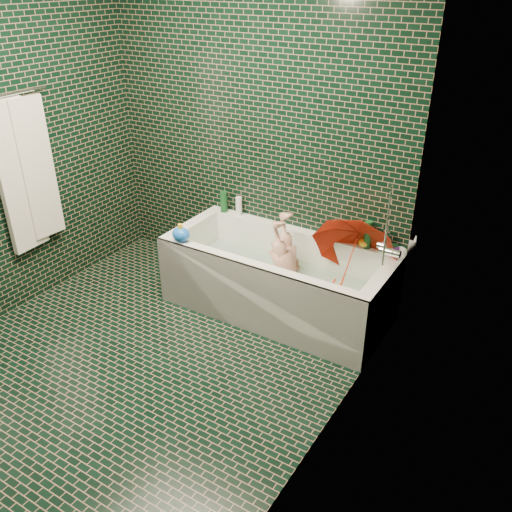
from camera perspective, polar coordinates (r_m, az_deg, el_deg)
The scene contains 20 objects.
floor at distance 3.84m, azimuth -11.55°, elevation -10.68°, with size 2.80×2.80×0.00m, color black.
wall_back at distance 4.26m, azimuth -0.27°, elevation 12.94°, with size 2.80×2.80×0.00m, color black.
wall_right at distance 2.53m, azimuth 7.98°, elevation 1.48°, with size 2.80×2.80×0.00m, color black.
bathtub at distance 4.15m, azimuth 2.17°, elevation -3.19°, with size 1.70×0.75×0.55m.
bath_mat at distance 4.19m, azimuth 2.28°, elevation -3.73°, with size 1.35×0.47×0.01m, color #3FD22A.
water at distance 4.12m, azimuth 2.31°, elevation -2.03°, with size 1.48×0.53×0.00m, color silver.
towel_rail at distance 4.21m, azimuth -24.46°, elevation 15.25°, with size 0.02×0.02×0.58m, color silver.
towel at distance 4.34m, azimuth -23.06°, elevation 7.92°, with size 0.08×0.44×1.12m.
faucet at distance 3.61m, azimuth 13.69°, elevation 1.01°, with size 0.18×0.19×0.55m.
child at distance 4.11m, azimuth 3.36°, elevation -2.00°, with size 0.34×0.22×0.93m, color tan.
umbrella at distance 3.87m, azimuth 9.92°, elevation -0.16°, with size 0.58×0.58×0.51m, color red.
soap_bottle_a at distance 4.02m, azimuth 14.83°, elevation 0.20°, with size 0.10×0.10×0.26m, color white.
soap_bottle_b at distance 3.99m, azimuth 13.93°, elevation 0.16°, with size 0.09×0.09×0.20m, color #551E71.
soap_bottle_c at distance 4.02m, azimuth 13.84°, elevation 0.36°, with size 0.12×0.12×0.16m, color #13451D.
bottle_right_tall at distance 4.01m, azimuth 11.70°, elevation 2.22°, with size 0.06×0.06×0.21m, color #13451D.
bottle_right_pump at distance 3.96m, azimuth 13.44°, elevation 1.52°, with size 0.05×0.05×0.19m, color silver.
bottle_left_tall at distance 4.54m, azimuth -3.40°, elevation 5.73°, with size 0.06×0.06×0.18m, color #13451D.
bottle_left_short at distance 4.48m, azimuth -1.81°, elevation 5.28°, with size 0.05×0.05×0.15m, color white.
rubber_duck at distance 4.04m, azimuth 11.40°, elevation 1.44°, with size 0.11×0.10×0.09m.
bath_toy at distance 4.07m, azimuth -7.91°, elevation 2.30°, with size 0.17×0.16×0.14m.
Camera 1 is at (2.18, -2.08, 2.38)m, focal length 38.00 mm.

